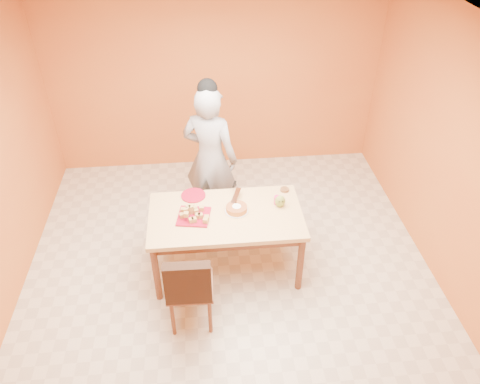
{
  "coord_description": "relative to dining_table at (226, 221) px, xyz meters",
  "views": [
    {
      "loc": [
        -0.24,
        -3.5,
        3.83
      ],
      "look_at": [
        0.13,
        0.3,
        1.01
      ],
      "focal_mm": 35.0,
      "sensor_mm": 36.0,
      "label": 1
    }
  ],
  "objects": [
    {
      "name": "floor",
      "position": [
        0.02,
        -0.27,
        -0.67
      ],
      "size": [
        5.0,
        5.0,
        0.0
      ],
      "primitive_type": "plane",
      "color": "beige",
      "rests_on": "ground"
    },
    {
      "name": "ceiling",
      "position": [
        0.02,
        -0.27,
        2.03
      ],
      "size": [
        5.0,
        5.0,
        0.0
      ],
      "primitive_type": "plane",
      "rotation": [
        3.14,
        0.0,
        0.0
      ],
      "color": "silver",
      "rests_on": "wall_back"
    },
    {
      "name": "wall_back",
      "position": [
        0.02,
        2.23,
        0.68
      ],
      "size": [
        4.5,
        0.0,
        4.5
      ],
      "primitive_type": "plane",
      "rotation": [
        1.57,
        0.0,
        0.0
      ],
      "color": "orange",
      "rests_on": "floor"
    },
    {
      "name": "wall_right",
      "position": [
        2.27,
        -0.27,
        0.68
      ],
      "size": [
        0.0,
        5.0,
        5.0
      ],
      "primitive_type": "plane",
      "rotation": [
        1.57,
        0.0,
        -1.57
      ],
      "color": "orange",
      "rests_on": "floor"
    },
    {
      "name": "dining_table",
      "position": [
        0.0,
        0.0,
        0.0
      ],
      "size": [
        1.6,
        0.9,
        0.76
      ],
      "color": "#E5C178",
      "rests_on": "floor"
    },
    {
      "name": "dining_chair",
      "position": [
        -0.4,
        -0.71,
        -0.17
      ],
      "size": [
        0.45,
        0.52,
        0.96
      ],
      "rotation": [
        0.0,
        0.0,
        -0.03
      ],
      "color": "brown",
      "rests_on": "floor"
    },
    {
      "name": "pastry_pile",
      "position": [
        -0.33,
        -0.01,
        0.16
      ],
      "size": [
        0.29,
        0.29,
        0.09
      ],
      "primitive_type": null,
      "color": "tan",
      "rests_on": "pastry_platter"
    },
    {
      "name": "person",
      "position": [
        -0.11,
        0.87,
        0.24
      ],
      "size": [
        0.78,
        0.66,
        1.81
      ],
      "primitive_type": "imported",
      "rotation": [
        0.0,
        0.0,
        2.73
      ],
      "color": "gray",
      "rests_on": "floor"
    },
    {
      "name": "pastry_platter",
      "position": [
        -0.33,
        -0.01,
        0.1
      ],
      "size": [
        0.37,
        0.37,
        0.02
      ],
      "primitive_type": "cube",
      "rotation": [
        0.0,
        0.0,
        -0.18
      ],
      "color": "maroon",
      "rests_on": "dining_table"
    },
    {
      "name": "red_dinner_plate",
      "position": [
        -0.33,
        0.35,
        0.1
      ],
      "size": [
        0.34,
        0.34,
        0.02
      ],
      "primitive_type": "cylinder",
      "rotation": [
        0.0,
        0.0,
        0.35
      ],
      "color": "maroon",
      "rests_on": "dining_table"
    },
    {
      "name": "white_cake_plate",
      "position": [
        0.12,
        0.04,
        0.1
      ],
      "size": [
        0.32,
        0.32,
        0.01
      ],
      "primitive_type": "cylinder",
      "rotation": [
        0.0,
        0.0,
        -0.39
      ],
      "color": "white",
      "rests_on": "dining_table"
    },
    {
      "name": "sponge_cake",
      "position": [
        0.12,
        0.04,
        0.13
      ],
      "size": [
        0.29,
        0.29,
        0.05
      ],
      "primitive_type": "cylinder",
      "rotation": [
        0.0,
        0.0,
        -0.42
      ],
      "color": "#C66D33",
      "rests_on": "white_cake_plate"
    },
    {
      "name": "cake_server",
      "position": [
        0.13,
        0.22,
        0.16
      ],
      "size": [
        0.14,
        0.29,
        0.01
      ],
      "primitive_type": "cube",
      "rotation": [
        0.0,
        0.0,
        -0.32
      ],
      "color": "white",
      "rests_on": "sponge_cake"
    },
    {
      "name": "egg_ornament",
      "position": [
        0.58,
        0.08,
        0.16
      ],
      "size": [
        0.12,
        0.1,
        0.14
      ],
      "primitive_type": "ellipsoid",
      "rotation": [
        0.0,
        0.0,
        0.11
      ],
      "color": "olive",
      "rests_on": "dining_table"
    },
    {
      "name": "magenta_glass",
      "position": [
        0.56,
        0.13,
        0.14
      ],
      "size": [
        0.09,
        0.09,
        0.1
      ],
      "primitive_type": "cylinder",
      "rotation": [
        0.0,
        0.0,
        -0.33
      ],
      "color": "#D41F60",
      "rests_on": "dining_table"
    },
    {
      "name": "checker_tin",
      "position": [
        0.68,
        0.35,
        0.11
      ],
      "size": [
        0.11,
        0.11,
        0.03
      ],
      "primitive_type": "cylinder",
      "rotation": [
        0.0,
        0.0,
        0.21
      ],
      "color": "#3D2610",
      "rests_on": "dining_table"
    }
  ]
}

